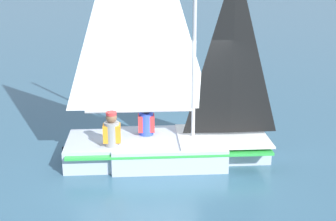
# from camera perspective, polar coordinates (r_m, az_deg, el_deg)

# --- Properties ---
(ground_plane) EXTENTS (260.00, 260.00, 0.00)m
(ground_plane) POSITION_cam_1_polar(r_m,az_deg,el_deg) (9.87, -0.00, -5.95)
(ground_plane) COLOR #38607A
(sailboat_main) EXTENTS (1.85, 4.28, 5.94)m
(sailboat_main) POSITION_cam_1_polar(r_m,az_deg,el_deg) (9.58, -0.28, -1.48)
(sailboat_main) COLOR #B2BCCC
(sailboat_main) RESTS_ON ground_plane
(sailor_helm) EXTENTS (0.32, 0.35, 1.16)m
(sailor_helm) POSITION_cam_1_polar(r_m,az_deg,el_deg) (9.86, -2.66, -2.07)
(sailor_helm) COLOR black
(sailor_helm) RESTS_ON ground_plane
(sailor_crew) EXTENTS (0.32, 0.35, 1.16)m
(sailor_crew) POSITION_cam_1_polar(r_m,az_deg,el_deg) (9.34, -6.83, -3.32)
(sailor_crew) COLOR black
(sailor_crew) RESTS_ON ground_plane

